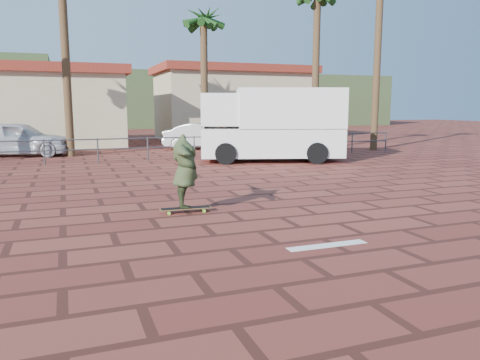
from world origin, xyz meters
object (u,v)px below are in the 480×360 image
(car_silver, at_px, (18,139))
(campervan, at_px, (272,123))
(car_white, at_px, (202,136))
(longboard, at_px, (186,209))
(skateboarder, at_px, (185,171))

(car_silver, bearing_deg, campervan, -106.56)
(campervan, xyz_separation_m, car_silver, (-10.10, 5.81, -0.76))
(campervan, height_order, car_silver, campervan)
(campervan, height_order, car_white, campervan)
(longboard, relative_size, skateboarder, 0.57)
(longboard, bearing_deg, skateboarder, -176.80)
(longboard, xyz_separation_m, car_silver, (-4.36, 14.05, 0.71))
(skateboarder, height_order, car_white, skateboarder)
(car_white, bearing_deg, car_silver, 112.23)
(skateboarder, height_order, campervan, campervan)
(campervan, xyz_separation_m, car_white, (-1.22, 6.31, -0.88))
(car_silver, relative_size, car_white, 1.14)
(car_silver, bearing_deg, car_white, -73.44)
(longboard, bearing_deg, car_white, 75.92)
(longboard, xyz_separation_m, campervan, (5.74, 8.24, 1.48))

